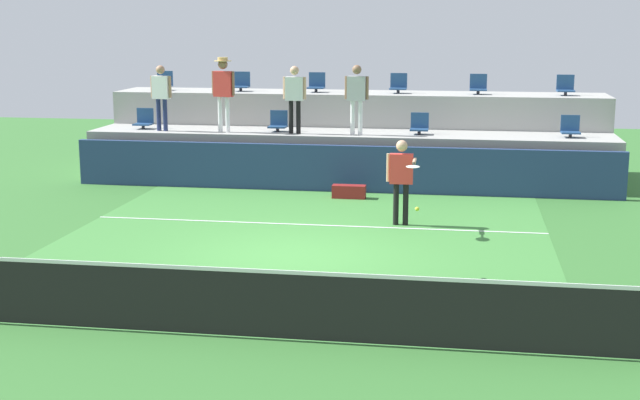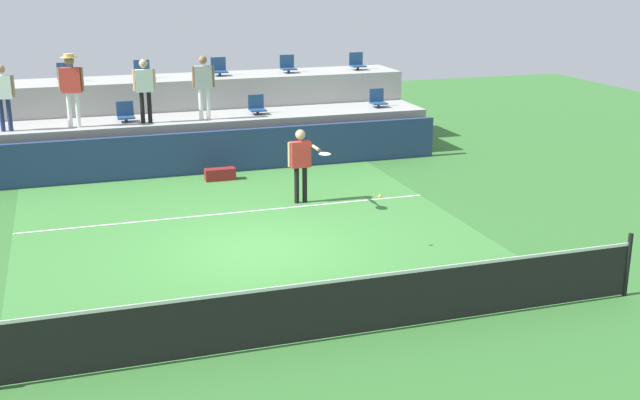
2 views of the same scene
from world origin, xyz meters
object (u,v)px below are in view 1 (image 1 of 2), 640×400
stadium_chair_lower_far_left (144,120)px  spectator_leaning_on_rail (295,93)px  tennis_player (402,174)px  stadium_chair_upper_mid_right (398,85)px  stadium_chair_upper_far_left (164,82)px  stadium_chair_lower_right (419,125)px  stadium_chair_upper_left (241,83)px  stadium_chair_upper_mid_left (317,84)px  stadium_chair_upper_far_right (565,87)px  spectator_in_white (357,93)px  stadium_chair_upper_right (478,86)px  spectator_in_grey (161,92)px  stadium_chair_lower_left (278,123)px  stadium_chair_lower_far_right (570,128)px  spectator_with_hat (223,86)px  equipment_bag (349,192)px  tennis_ball (417,209)px

stadium_chair_lower_far_left → spectator_leaning_on_rail: bearing=-5.5°
tennis_player → stadium_chair_upper_mid_right: bearing=95.1°
stadium_chair_upper_far_left → stadium_chair_upper_mid_right: size_ratio=1.00×
stadium_chair_lower_right → stadium_chair_upper_left: bearing=159.9°
stadium_chair_upper_mid_left → stadium_chair_upper_far_right: size_ratio=1.00×
stadium_chair_lower_far_left → stadium_chair_upper_left: stadium_chair_upper_left is taller
spectator_in_white → stadium_chair_upper_far_left: bearing=158.7°
stadium_chair_lower_right → spectator_in_white: 1.75m
tennis_player → spectator_in_white: bearing=108.7°
stadium_chair_upper_mid_left → stadium_chair_upper_far_right: bearing=0.0°
spectator_leaning_on_rail → spectator_in_white: size_ratio=0.98×
stadium_chair_lower_far_left → stadium_chair_upper_right: stadium_chair_upper_right is taller
stadium_chair_upper_right → spectator_in_grey: spectator_in_grey is taller
stadium_chair_upper_mid_left → stadium_chair_upper_far_right: (6.46, 0.00, 0.00)m
stadium_chair_lower_left → tennis_player: size_ratio=0.31×
stadium_chair_upper_far_right → stadium_chair_upper_left: bearing=180.0°
spectator_leaning_on_rail → stadium_chair_upper_right: bearing=26.2°
stadium_chair_upper_right → spectator_leaning_on_rail: size_ratio=0.32×
stadium_chair_upper_far_left → stadium_chair_lower_far_left: bearing=-88.2°
stadium_chair_lower_far_right → spectator_in_grey: 10.04m
stadium_chair_lower_right → tennis_player: (-0.10, -4.56, -0.43)m
stadium_chair_lower_far_right → spectator_with_hat: size_ratio=0.28×
stadium_chair_upper_far_left → spectator_leaning_on_rail: 4.63m
equipment_bag → stadium_chair_lower_left: bearing=135.7°
stadium_chair_upper_far_left → tennis_ball: stadium_chair_upper_far_left is taller
stadium_chair_upper_right → stadium_chair_upper_far_right: 2.20m
stadium_chair_lower_far_right → stadium_chair_upper_right: 2.94m
stadium_chair_lower_far_right → spectator_in_grey: bearing=-177.8°
stadium_chair_upper_mid_left → stadium_chair_upper_right: same height
stadium_chair_lower_left → stadium_chair_upper_right: stadium_chair_upper_right is taller
stadium_chair_upper_far_left → stadium_chair_upper_mid_left: same height
stadium_chair_upper_mid_right → stadium_chair_lower_far_left: bearing=-164.3°
stadium_chair_upper_mid_left → spectator_leaning_on_rail: bearing=-94.6°
spectator_in_grey → spectator_in_white: size_ratio=0.97×
equipment_bag → spectator_in_white: bearing=91.4°
spectator_in_grey → spectator_leaning_on_rail: size_ratio=0.99×
stadium_chair_lower_far_left → stadium_chair_upper_left: (2.13, 1.80, 0.85)m
stadium_chair_lower_left → stadium_chair_upper_far_left: stadium_chair_upper_far_left is taller
stadium_chair_lower_far_left → spectator_in_grey: 1.06m
stadium_chair_lower_right → stadium_chair_lower_far_right: (3.57, 0.00, 0.00)m
stadium_chair_upper_left → spectator_in_grey: size_ratio=0.32×
stadium_chair_upper_mid_right → stadium_chair_upper_right: bearing=0.0°
stadium_chair_lower_right → stadium_chair_upper_mid_right: 2.10m
stadium_chair_lower_far_left → stadium_chair_upper_right: (8.46, 1.80, 0.85)m
stadium_chair_lower_left → stadium_chair_upper_mid_right: (2.86, 1.80, 0.85)m
stadium_chair_upper_right → stadium_chair_upper_far_right: bearing=0.0°
spectator_with_hat → tennis_ball: (5.22, -7.63, -1.33)m
stadium_chair_upper_left → spectator_in_white: size_ratio=0.31×
stadium_chair_upper_right → stadium_chair_lower_left: bearing=-160.0°
stadium_chair_lower_left → stadium_chair_upper_mid_left: bearing=69.5°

